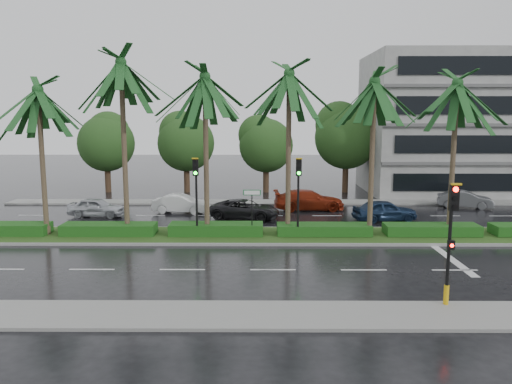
{
  "coord_description": "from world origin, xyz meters",
  "views": [
    {
      "loc": [
        -0.62,
        -26.17,
        6.73
      ],
      "look_at": [
        -0.79,
        1.5,
        2.47
      ],
      "focal_mm": 35.0,
      "sensor_mm": 36.0,
      "label": 1
    }
  ],
  "objects_px": {
    "car_white": "(181,204)",
    "signal_median_left": "(196,186)",
    "street_sign": "(252,201)",
    "car_silver": "(97,207)",
    "car_blue": "(385,210)",
    "signal_near": "(451,239)",
    "car_red": "(309,200)",
    "car_darkgrey": "(245,209)",
    "car_grey": "(465,199)"
  },
  "relations": [
    {
      "from": "street_sign",
      "to": "car_darkgrey",
      "type": "relative_size",
      "value": 0.57
    },
    {
      "from": "street_sign",
      "to": "car_white",
      "type": "xyz_separation_m",
      "value": [
        -5.04,
        7.48,
        -1.48
      ]
    },
    {
      "from": "car_silver",
      "to": "car_white",
      "type": "bearing_deg",
      "value": -70.72
    },
    {
      "from": "car_white",
      "to": "car_blue",
      "type": "distance_m",
      "value": 13.75
    },
    {
      "from": "car_blue",
      "to": "signal_median_left",
      "type": "bearing_deg",
      "value": 103.61
    },
    {
      "from": "signal_median_left",
      "to": "street_sign",
      "type": "bearing_deg",
      "value": 3.47
    },
    {
      "from": "signal_near",
      "to": "car_red",
      "type": "bearing_deg",
      "value": 99.35
    },
    {
      "from": "car_blue",
      "to": "car_silver",
      "type": "bearing_deg",
      "value": 76.11
    },
    {
      "from": "car_white",
      "to": "car_darkgrey",
      "type": "distance_m",
      "value": 4.89
    },
    {
      "from": "car_blue",
      "to": "car_grey",
      "type": "distance_m",
      "value": 8.45
    },
    {
      "from": "street_sign",
      "to": "car_red",
      "type": "bearing_deg",
      "value": 65.27
    },
    {
      "from": "car_darkgrey",
      "to": "car_blue",
      "type": "relative_size",
      "value": 1.12
    },
    {
      "from": "car_red",
      "to": "car_blue",
      "type": "distance_m",
      "value": 5.85
    },
    {
      "from": "street_sign",
      "to": "car_silver",
      "type": "xyz_separation_m",
      "value": [
        -10.5,
        6.11,
        -1.49
      ]
    },
    {
      "from": "signal_near",
      "to": "car_darkgrey",
      "type": "xyz_separation_m",
      "value": [
        -7.54,
        15.44,
        -1.87
      ]
    },
    {
      "from": "car_white",
      "to": "signal_median_left",
      "type": "bearing_deg",
      "value": -157.08
    },
    {
      "from": "car_white",
      "to": "car_red",
      "type": "xyz_separation_m",
      "value": [
        9.0,
        1.12,
        0.08
      ]
    },
    {
      "from": "car_silver",
      "to": "car_white",
      "type": "height_order",
      "value": "car_white"
    },
    {
      "from": "car_red",
      "to": "car_blue",
      "type": "relative_size",
      "value": 1.24
    },
    {
      "from": "car_white",
      "to": "car_grey",
      "type": "relative_size",
      "value": 1.02
    },
    {
      "from": "car_grey",
      "to": "street_sign",
      "type": "bearing_deg",
      "value": 138.2
    },
    {
      "from": "signal_near",
      "to": "car_silver",
      "type": "bearing_deg",
      "value": 137.61
    },
    {
      "from": "signal_median_left",
      "to": "car_darkgrey",
      "type": "bearing_deg",
      "value": 66.85
    },
    {
      "from": "signal_near",
      "to": "car_grey",
      "type": "relative_size",
      "value": 1.14
    },
    {
      "from": "signal_near",
      "to": "street_sign",
      "type": "bearing_deg",
      "value": 125.34
    },
    {
      "from": "car_darkgrey",
      "to": "car_red",
      "type": "distance_m",
      "value": 5.42
    },
    {
      "from": "car_white",
      "to": "car_silver",
      "type": "bearing_deg",
      "value": 112.14
    },
    {
      "from": "street_sign",
      "to": "car_grey",
      "type": "bearing_deg",
      "value": 31.51
    },
    {
      "from": "car_silver",
      "to": "car_grey",
      "type": "distance_m",
      "value": 26.23
    },
    {
      "from": "car_silver",
      "to": "car_red",
      "type": "relative_size",
      "value": 0.75
    },
    {
      "from": "street_sign",
      "to": "car_red",
      "type": "height_order",
      "value": "street_sign"
    },
    {
      "from": "car_red",
      "to": "car_blue",
      "type": "bearing_deg",
      "value": -132.84
    },
    {
      "from": "signal_near",
      "to": "street_sign",
      "type": "xyz_separation_m",
      "value": [
        -7.0,
        9.87,
        -0.38
      ]
    },
    {
      "from": "car_red",
      "to": "car_blue",
      "type": "height_order",
      "value": "car_red"
    },
    {
      "from": "street_sign",
      "to": "car_blue",
      "type": "relative_size",
      "value": 0.64
    },
    {
      "from": "car_white",
      "to": "car_darkgrey",
      "type": "height_order",
      "value": "car_white"
    },
    {
      "from": "car_darkgrey",
      "to": "street_sign",
      "type": "bearing_deg",
      "value": -161.74
    },
    {
      "from": "signal_median_left",
      "to": "car_white",
      "type": "distance_m",
      "value": 8.27
    },
    {
      "from": "car_silver",
      "to": "car_red",
      "type": "bearing_deg",
      "value": -75.08
    },
    {
      "from": "car_silver",
      "to": "signal_median_left",
      "type": "bearing_deg",
      "value": -124.82
    },
    {
      "from": "signal_near",
      "to": "car_red",
      "type": "height_order",
      "value": "signal_near"
    },
    {
      "from": "car_silver",
      "to": "car_grey",
      "type": "height_order",
      "value": "car_silver"
    },
    {
      "from": "car_white",
      "to": "signal_near",
      "type": "bearing_deg",
      "value": -137.23
    },
    {
      "from": "car_silver",
      "to": "car_darkgrey",
      "type": "relative_size",
      "value": 0.83
    },
    {
      "from": "street_sign",
      "to": "car_white",
      "type": "height_order",
      "value": "street_sign"
    },
    {
      "from": "signal_near",
      "to": "street_sign",
      "type": "relative_size",
      "value": 1.68
    },
    {
      "from": "signal_near",
      "to": "signal_median_left",
      "type": "distance_m",
      "value": 13.93
    },
    {
      "from": "car_blue",
      "to": "car_white",
      "type": "bearing_deg",
      "value": 68.88
    },
    {
      "from": "street_sign",
      "to": "car_blue",
      "type": "xyz_separation_m",
      "value": [
        8.46,
        4.86,
        -1.43
      ]
    },
    {
      "from": "signal_near",
      "to": "car_grey",
      "type": "distance_m",
      "value": 21.25
    }
  ]
}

